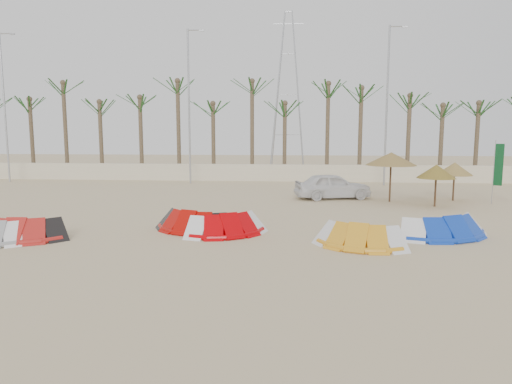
# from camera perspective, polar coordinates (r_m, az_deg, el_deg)

# --- Properties ---
(ground) EXTENTS (120.00, 120.00, 0.00)m
(ground) POSITION_cam_1_polar(r_m,az_deg,el_deg) (13.54, -2.10, -8.85)
(ground) COLOR tan
(ground) RESTS_ON ground
(boundary_wall) EXTENTS (60.00, 0.30, 1.30)m
(boundary_wall) POSITION_cam_1_polar(r_m,az_deg,el_deg) (35.07, 2.14, 2.42)
(boundary_wall) COLOR beige
(boundary_wall) RESTS_ON ground
(palm_line) EXTENTS (52.00, 4.00, 7.70)m
(palm_line) POSITION_cam_1_polar(r_m,az_deg,el_deg) (36.50, 3.36, 11.72)
(palm_line) COLOR brown
(palm_line) RESTS_ON ground
(lamp_a) EXTENTS (1.25, 0.14, 11.00)m
(lamp_a) POSITION_cam_1_polar(r_m,az_deg,el_deg) (39.35, -28.90, 9.51)
(lamp_a) COLOR #A5A8AD
(lamp_a) RESTS_ON ground
(lamp_b) EXTENTS (1.25, 0.14, 11.00)m
(lamp_b) POSITION_cam_1_polar(r_m,az_deg,el_deg) (33.80, -8.31, 10.83)
(lamp_b) COLOR #A5A8AD
(lamp_b) RESTS_ON ground
(lamp_c) EXTENTS (1.25, 0.14, 11.00)m
(lamp_c) POSITION_cam_1_polar(r_m,az_deg,el_deg) (33.58, 16.10, 10.64)
(lamp_c) COLOR #A5A8AD
(lamp_c) RESTS_ON ground
(pylon) EXTENTS (3.00, 3.00, 14.00)m
(pylon) POSITION_cam_1_polar(r_m,az_deg,el_deg) (41.08, 3.90, 2.26)
(pylon) COLOR #A5A8AD
(pylon) RESTS_ON ground
(kite_red_left) EXTENTS (3.28, 1.72, 0.90)m
(kite_red_left) POSITION_cam_1_polar(r_m,az_deg,el_deg) (18.36, -26.91, -3.95)
(kite_red_left) COLOR red
(kite_red_left) RESTS_ON ground
(kite_red_mid) EXTENTS (3.56, 2.44, 0.90)m
(kite_red_mid) POSITION_cam_1_polar(r_m,az_deg,el_deg) (17.99, -7.83, -3.41)
(kite_red_mid) COLOR #AB0802
(kite_red_mid) RESTS_ON ground
(kite_red_right) EXTENTS (3.62, 2.73, 0.90)m
(kite_red_right) POSITION_cam_1_polar(r_m,az_deg,el_deg) (17.25, -3.48, -3.83)
(kite_red_right) COLOR #BE0004
(kite_red_right) RESTS_ON ground
(kite_orange) EXTENTS (3.37, 2.33, 0.90)m
(kite_orange) POSITION_cam_1_polar(r_m,az_deg,el_deg) (15.79, 12.64, -5.08)
(kite_orange) COLOR orange
(kite_orange) RESTS_ON ground
(kite_blue) EXTENTS (4.10, 2.86, 0.90)m
(kite_blue) POSITION_cam_1_polar(r_m,az_deg,el_deg) (18.24, 22.31, -3.76)
(kite_blue) COLOR #1038B5
(kite_blue) RESTS_ON ground
(parasol_left) EXTENTS (2.73, 2.73, 2.70)m
(parasol_left) POSITION_cam_1_polar(r_m,az_deg,el_deg) (25.74, 16.54, 3.99)
(parasol_left) COLOR #4C331E
(parasol_left) RESTS_ON ground
(parasol_mid) EXTENTS (1.94, 1.94, 2.16)m
(parasol_mid) POSITION_cam_1_polar(r_m,az_deg,el_deg) (24.90, 21.62, 2.40)
(parasol_mid) COLOR #4C331E
(parasol_mid) RESTS_ON ground
(parasol_right) EXTENTS (1.94, 1.94, 2.13)m
(parasol_right) POSITION_cam_1_polar(r_m,az_deg,el_deg) (27.43, 23.57, 2.68)
(parasol_right) COLOR #4C331E
(parasol_right) RESTS_ON ground
(flag_green) EXTENTS (0.44, 0.18, 3.37)m
(flag_green) POSITION_cam_1_polar(r_m,az_deg,el_deg) (27.09, 27.94, 2.85)
(flag_green) COLOR #A5A8AD
(flag_green) RESTS_ON ground
(car) EXTENTS (4.59, 2.72, 1.46)m
(car) POSITION_cam_1_polar(r_m,az_deg,el_deg) (26.31, 9.56, 0.75)
(car) COLOR white
(car) RESTS_ON ground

